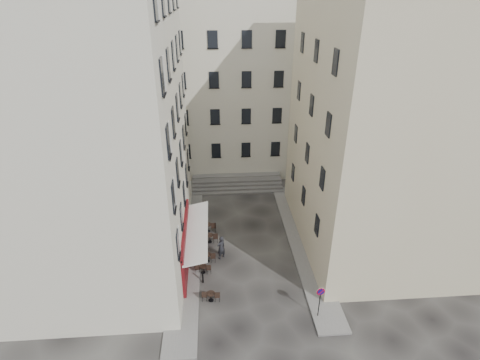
{
  "coord_description": "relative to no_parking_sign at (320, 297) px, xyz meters",
  "views": [
    {
      "loc": [
        -2.16,
        -20.73,
        18.09
      ],
      "look_at": [
        -0.33,
        4.0,
        5.26
      ],
      "focal_mm": 28.0,
      "sensor_mm": 36.0,
      "label": 1
    }
  ],
  "objects": [
    {
      "name": "ground",
      "position": [
        -3.83,
        4.55,
        -1.65
      ],
      "size": [
        90.0,
        90.0,
        0.0
      ],
      "primitive_type": "plane",
      "color": "black",
      "rests_on": "ground"
    },
    {
      "name": "sidewalk_left",
      "position": [
        -8.33,
        8.55,
        -1.59
      ],
      "size": [
        2.0,
        22.0,
        0.12
      ],
      "primitive_type": "cube",
      "color": "slate",
      "rests_on": "ground"
    },
    {
      "name": "no_parking_sign",
      "position": [
        0.0,
        0.0,
        0.0
      ],
      "size": [
        0.53,
        0.11,
        2.33
      ],
      "rotation": [
        0.0,
        0.0,
        0.1
      ],
      "color": "black",
      "rests_on": "ground"
    },
    {
      "name": "building_right",
      "position": [
        6.67,
        8.05,
        7.65
      ],
      "size": [
        12.2,
        14.2,
        18.6
      ],
      "color": "#C8B994",
      "rests_on": "ground"
    },
    {
      "name": "pedestrian",
      "position": [
        -5.75,
        6.09,
        -0.69
      ],
      "size": [
        0.84,
        0.8,
        1.94
      ],
      "primitive_type": "imported",
      "rotation": [
        0.0,
        0.0,
        3.82
      ],
      "color": "black",
      "rests_on": "ground"
    },
    {
      "name": "bistro_table_c",
      "position": [
        -6.79,
        5.74,
        -1.21
      ],
      "size": [
        1.22,
        0.57,
        0.86
      ],
      "color": "black",
      "rests_on": "ground"
    },
    {
      "name": "cafe_storefront",
      "position": [
        -8.15,
        5.55,
        0.22
      ],
      "size": [
        1.74,
        7.3,
        3.5
      ],
      "color": "#4D0B10",
      "rests_on": "ground"
    },
    {
      "name": "bistro_table_a",
      "position": [
        -6.54,
        1.84,
        -1.24
      ],
      "size": [
        1.16,
        0.54,
        0.82
      ],
      "color": "black",
      "rests_on": "ground"
    },
    {
      "name": "building_back",
      "position": [
        -4.83,
        23.55,
        7.65
      ],
      "size": [
        18.2,
        10.2,
        18.6
      ],
      "color": "beige",
      "rests_on": "ground"
    },
    {
      "name": "bollard_near",
      "position": [
        -7.08,
        3.55,
        -1.13
      ],
      "size": [
        0.12,
        0.12,
        0.98
      ],
      "color": "black",
      "rests_on": "ground"
    },
    {
      "name": "bistro_table_e",
      "position": [
        -6.74,
        9.58,
        -1.18
      ],
      "size": [
        1.31,
        0.62,
        0.92
      ],
      "color": "black",
      "rests_on": "ground"
    },
    {
      "name": "bistro_table_d",
      "position": [
        -6.6,
        8.1,
        -1.19
      ],
      "size": [
        1.29,
        0.6,
        0.91
      ],
      "color": "black",
      "rests_on": "ground"
    },
    {
      "name": "bistro_table_b",
      "position": [
        -7.08,
        4.54,
        -1.25
      ],
      "size": [
        1.13,
        0.53,
        0.8
      ],
      "color": "black",
      "rests_on": "ground"
    },
    {
      "name": "bollard_mid",
      "position": [
        -7.08,
        7.05,
        -1.13
      ],
      "size": [
        0.12,
        0.12,
        0.98
      ],
      "color": "black",
      "rests_on": "ground"
    },
    {
      "name": "stone_steps",
      "position": [
        -3.83,
        17.12,
        -1.25
      ],
      "size": [
        9.0,
        3.15,
        0.8
      ],
      "color": "#575553",
      "rests_on": "ground"
    },
    {
      "name": "bollard_far",
      "position": [
        -7.08,
        10.55,
        -1.13
      ],
      "size": [
        0.12,
        0.12,
        0.98
      ],
      "color": "black",
      "rests_on": "ground"
    },
    {
      "name": "sidewalk_right",
      "position": [
        0.67,
        7.55,
        -1.59
      ],
      "size": [
        2.0,
        18.0,
        0.12
      ],
      "primitive_type": "cube",
      "color": "slate",
      "rests_on": "ground"
    },
    {
      "name": "building_left",
      "position": [
        -14.33,
        7.55,
        8.65
      ],
      "size": [
        12.2,
        16.2,
        20.6
      ],
      "color": "beige",
      "rests_on": "ground"
    }
  ]
}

